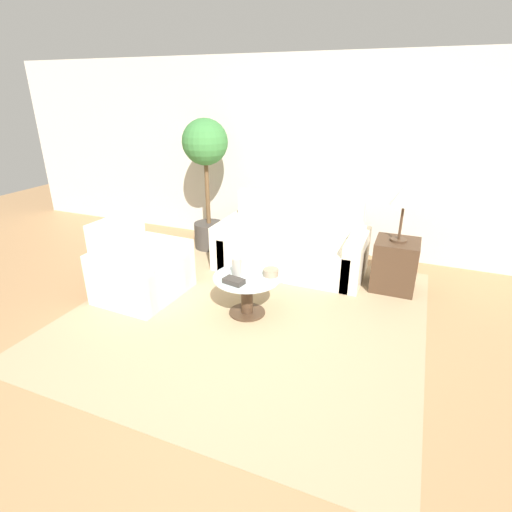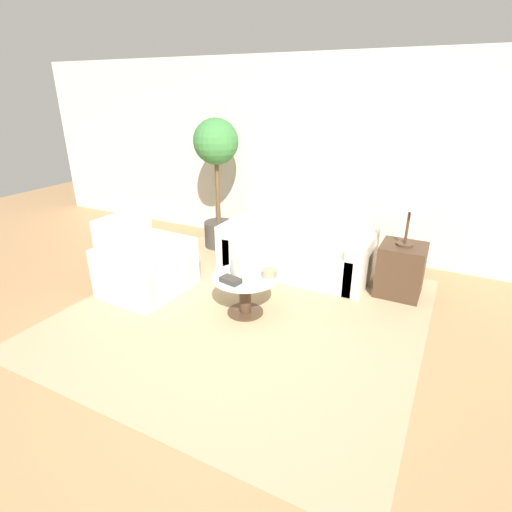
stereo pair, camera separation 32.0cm
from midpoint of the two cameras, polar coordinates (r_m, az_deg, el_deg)
The scene contains 12 objects.
ground_plane at distance 3.67m, azimuth -4.69°, elevation -13.41°, with size 14.00×14.00×0.00m, color #9E754C.
wall_back at distance 5.66m, azimuth 10.69°, elevation 13.62°, with size 10.00×0.06×2.60m.
rug at distance 4.21m, azimuth 0.62°, elevation -8.09°, with size 3.47×3.43×0.01m.
sofa_main at distance 5.14m, azimuth 7.84°, elevation 1.17°, with size 1.86×0.85×0.91m.
armchair at distance 4.70m, azimuth -14.02°, elevation -1.50°, with size 0.82×0.95×0.87m.
coffee_table at distance 4.08m, azimuth 0.64°, elevation -4.83°, with size 0.68×0.68×0.42m.
side_table at distance 4.80m, azimuth 21.80°, elevation -1.87°, with size 0.48×0.48×0.59m.
table_lamp at distance 4.55m, azimuth 23.26°, elevation 7.41°, with size 0.29×0.29×0.65m.
potted_plant at distance 5.64m, azimuth -3.99°, elevation 12.93°, with size 0.62×0.62×1.82m.
vase at distance 3.98m, azimuth -0.68°, elevation -1.59°, with size 0.09×0.09×0.19m.
bowl at distance 4.01m, azimuth 4.16°, elevation -2.47°, with size 0.16×0.16×0.07m.
book_stack at distance 3.87m, azimuth -1.28°, elevation -3.52°, with size 0.22×0.16×0.05m.
Camera 2 is at (1.76, -2.42, 2.16)m, focal length 28.00 mm.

